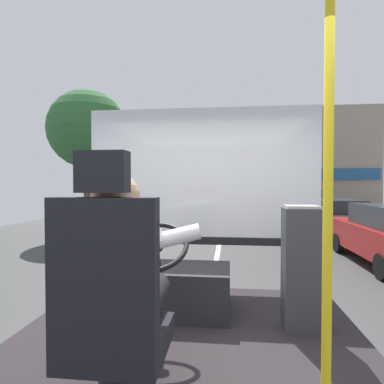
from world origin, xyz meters
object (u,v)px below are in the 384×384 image
at_px(handrail_pole, 328,197).
at_px(parked_car_charcoal, 280,197).
at_px(parked_car_black, 334,216).
at_px(bus_driver, 121,271).
at_px(steering_console, 166,288).
at_px(fare_box, 301,268).
at_px(parked_car_silver, 303,203).
at_px(driver_seat, 112,312).

height_order(handrail_pole, parked_car_charcoal, handrail_pole).
distance_m(parked_car_black, parked_car_charcoal, 12.25).
distance_m(bus_driver, parked_car_black, 11.15).
bearing_deg(bus_driver, parked_car_charcoal, 79.53).
height_order(bus_driver, handrail_pole, handrail_pole).
xyz_separation_m(bus_driver, handrail_pole, (0.99, -0.04, 0.38)).
bearing_deg(steering_console, fare_box, -9.90).
xyz_separation_m(fare_box, parked_car_silver, (3.13, 14.50, -0.34)).
bearing_deg(fare_box, parked_car_charcoal, 81.89).
relative_size(steering_console, parked_car_silver, 0.25).
relative_size(handrail_pole, parked_car_silver, 0.49).
bearing_deg(parked_car_charcoal, parked_car_silver, -89.50).
height_order(steering_console, parked_car_black, steering_console).
relative_size(driver_seat, parked_car_black, 0.32).
xyz_separation_m(parked_car_silver, parked_car_charcoal, (-0.06, 7.06, 0.00)).
height_order(driver_seat, bus_driver, driver_seat).
relative_size(fare_box, parked_car_silver, 0.22).
bearing_deg(handrail_pole, steering_console, 128.92).
height_order(parked_car_silver, parked_car_charcoal, parked_car_charcoal).
bearing_deg(fare_box, parked_car_silver, 77.80).
bearing_deg(bus_driver, fare_box, 42.25).
distance_m(handrail_pole, parked_car_silver, 15.90).
xyz_separation_m(driver_seat, parked_car_black, (4.18, 10.44, -0.52)).
bearing_deg(handrail_pole, parked_car_black, 72.91).
relative_size(driver_seat, fare_box, 1.32).
distance_m(steering_console, parked_car_black, 10.04).
xyz_separation_m(steering_console, fare_box, (1.10, -0.19, 0.26)).
height_order(parked_car_black, parked_car_silver, parked_car_silver).
height_order(handrail_pole, parked_car_silver, handrail_pole).
height_order(driver_seat, handrail_pole, handrail_pole).
bearing_deg(handrail_pole, driver_seat, -174.71).
xyz_separation_m(parked_car_black, parked_car_silver, (0.06, 5.19, 0.13)).
xyz_separation_m(fare_box, parked_car_charcoal, (3.07, 21.57, -0.34)).
distance_m(driver_seat, fare_box, 1.57).
bearing_deg(bus_driver, steering_console, 90.00).
height_order(bus_driver, parked_car_charcoal, bus_driver).
distance_m(handrail_pole, fare_box, 1.20).
bearing_deg(parked_car_silver, driver_seat, -105.15).
bearing_deg(driver_seat, steering_console, 90.00).
distance_m(fare_box, parked_car_black, 9.82).
relative_size(handrail_pole, fare_box, 2.23).
height_order(fare_box, parked_car_black, fare_box).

